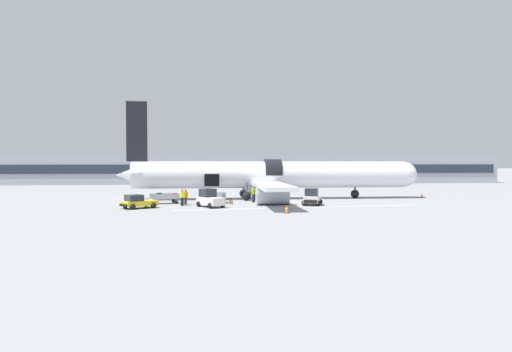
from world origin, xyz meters
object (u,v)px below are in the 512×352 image
Objects in this scene: baggage_tug_mid at (210,199)px; baggage_cart_loading at (213,198)px; baggage_tug_lead at (138,202)px; ground_crew_driver at (182,197)px; suitcase_on_tarmac_upright at (231,202)px; ground_crew_loader_a at (186,197)px; airplane at (268,176)px; baggage_cart_queued at (165,198)px; ground_crew_loader_b at (254,194)px; baggage_tug_rear at (312,198)px.

baggage_tug_mid reaches higher than baggage_cart_loading.
ground_crew_driver reaches higher than baggage_tug_lead.
baggage_tug_mid is 0.95× the size of baggage_cart_loading.
baggage_tug_lead is 6.03× the size of suitcase_on_tarmac_upright.
ground_crew_loader_a is at bearing -179.55° from suitcase_on_tarmac_upright.
baggage_tug_mid is (-6.90, -9.28, -1.99)m from airplane.
baggage_tug_lead is 9.54m from suitcase_on_tarmac_upright.
baggage_cart_queued reaches higher than suitcase_on_tarmac_upright.
airplane is at bearing 38.54° from ground_crew_driver.
baggage_cart_queued is 2.64m from ground_crew_loader_a.
ground_crew_loader_b is (4.76, 4.79, 0.19)m from baggage_tug_mid.
baggage_tug_lead is at bearing -144.34° from airplane.
ground_crew_loader_b is at bearing 15.94° from ground_crew_loader_a.
suitcase_on_tarmac_upright is (-8.13, 1.96, -0.49)m from baggage_tug_rear.
baggage_tug_mid is 4.59m from baggage_cart_loading.
baggage_cart_queued is 6.77× the size of suitcase_on_tarmac_upright.
baggage_tug_lead is 1.99× the size of ground_crew_loader_b.
baggage_tug_rear reaches higher than baggage_cart_queued.
baggage_tug_rear is (17.08, 1.33, 0.14)m from baggage_tug_lead.
baggage_cart_loading is at bearing 44.24° from ground_crew_driver.
ground_crew_loader_b reaches higher than ground_crew_driver.
baggage_cart_queued is at bearing 137.78° from baggage_tug_mid.
ground_crew_loader_a reaches higher than baggage_cart_queued.
baggage_tug_mid is at bearing -134.77° from ground_crew_loader_b.
suitcase_on_tarmac_upright is at bearing 51.76° from baggage_tug_mid.
ground_crew_driver is (4.03, 2.12, 0.31)m from baggage_tug_lead.
ground_crew_loader_b is 3.04× the size of suitcase_on_tarmac_upright.
baggage_tug_mid is 2.02× the size of ground_crew_driver.
ground_crew_driver is at bearing 27.82° from baggage_tug_lead.
baggage_cart_queued is (-11.54, -5.07, -2.18)m from airplane.
baggage_cart_loading is (-10.00, 3.77, -0.17)m from baggage_tug_rear.
ground_crew_driver is (-0.28, -1.13, 0.07)m from ground_crew_loader_a.
suitcase_on_tarmac_upright is (-2.57, -2.03, -0.70)m from ground_crew_loader_b.
baggage_tug_mid reaches higher than ground_crew_driver.
baggage_cart_queued is (2.13, 4.73, -0.03)m from baggage_tug_lead.
ground_crew_loader_b is 1.04× the size of ground_crew_driver.
baggage_tug_mid is at bearing 4.44° from baggage_tug_lead.
ground_crew_loader_b is at bearing 2.77° from baggage_cart_loading.
baggage_tug_lead is 17.13m from baggage_tug_rear.
baggage_cart_loading is at bearing 4.27° from baggage_cart_queued.
ground_crew_driver is 2.92× the size of suitcase_on_tarmac_upright.
suitcase_on_tarmac_upright is at bearing -141.80° from ground_crew_loader_b.
baggage_tug_lead is at bearing -114.25° from baggage_cart_queued.
baggage_tug_rear is 15.33m from baggage_cart_queued.
ground_crew_loader_a is (-12.77, 1.93, 0.10)m from baggage_tug_rear.
baggage_tug_rear reaches higher than ground_crew_driver.
baggage_cart_queued is at bearing 168.07° from suitcase_on_tarmac_upright.
ground_crew_loader_a is at bearing 37.10° from baggage_tug_lead.
suitcase_on_tarmac_upright is at bearing 166.43° from baggage_tug_rear.
baggage_tug_lead is (-13.67, -9.81, -2.15)m from airplane.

